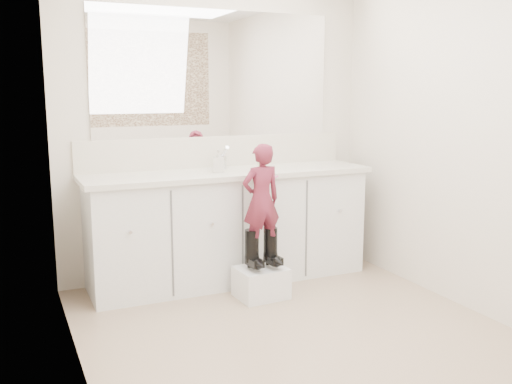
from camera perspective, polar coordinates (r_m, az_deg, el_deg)
name	(u,v)px	position (r m, az deg, el deg)	size (l,w,h in m)	color
floor	(303,338)	(3.65, 4.73, -14.34)	(3.00, 3.00, 0.00)	#967B62
wall_back	(216,129)	(4.70, -4.02, 6.32)	(2.60, 2.60, 0.00)	beige
wall_left	(74,155)	(2.93, -17.75, 3.55)	(3.00, 3.00, 0.00)	beige
wall_right	(474,137)	(4.13, 21.00, 5.15)	(3.00, 3.00, 0.00)	beige
vanity_cabinet	(229,228)	(4.56, -2.70, -3.63)	(2.20, 0.55, 0.85)	silver
countertop	(229,173)	(4.47, -2.67, 1.88)	(2.28, 0.58, 0.04)	beige
backsplash	(217,151)	(4.70, -3.93, 4.06)	(2.28, 0.03, 0.25)	beige
mirror	(216,74)	(4.68, -4.04, 11.70)	(2.00, 0.02, 1.00)	white
faucet	(222,162)	(4.61, -3.44, 3.01)	(0.08, 0.08, 0.10)	silver
cup	(262,163)	(4.61, 0.58, 2.92)	(0.09, 0.09, 0.08)	beige
soap_bottle	(219,161)	(4.38, -3.76, 3.11)	(0.08, 0.08, 0.17)	beige
step_stool	(261,282)	(4.26, 0.51, -9.03)	(0.35, 0.29, 0.23)	white
boot_left	(252,250)	(4.15, -0.43, -5.78)	(0.11, 0.20, 0.29)	black
boot_right	(270,247)	(4.21, 1.45, -5.55)	(0.11, 0.20, 0.29)	black
toddler	(261,200)	(4.10, 0.53, -0.81)	(0.30, 0.19, 0.81)	#A03151
toothbrush	(270,180)	(4.10, 1.42, 1.22)	(0.01, 0.01, 0.14)	#CA4E90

